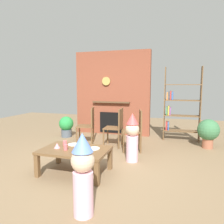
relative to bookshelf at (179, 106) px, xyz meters
The scene contains 19 objects.
ground_plane 2.90m from the bookshelf, 119.59° to the right, with size 12.00×12.00×0.00m, color #846B4C.
brick_fireplace_feature 1.90m from the bookshelf, behind, with size 2.20×0.28×2.40m.
bookshelf is the anchor object (origin of this frame).
coffee_table 3.20m from the bookshelf, 121.21° to the right, with size 1.10×0.72×0.41m.
paper_cup_near_left 3.16m from the bookshelf, 118.44° to the right, with size 0.07×0.07×0.09m, color #F2CC4C.
paper_cup_near_right 3.33m from the bookshelf, 122.08° to the right, with size 0.06×0.06×0.09m, color #E5666B.
paper_cup_center 3.22m from the bookshelf, 126.22° to the right, with size 0.06×0.06×0.09m, color #E5666B.
paper_cup_far_left 3.18m from the bookshelf, 116.23° to the right, with size 0.07×0.07×0.09m, color #669EE0.
paper_plate_front 2.97m from the bookshelf, 117.34° to the right, with size 0.20×0.20×0.01m, color white.
paper_plate_rear 3.09m from the bookshelf, 125.44° to the right, with size 0.19×0.19×0.01m, color white.
birthday_cake_slice 3.39m from the bookshelf, 125.28° to the right, with size 0.10×0.10×0.09m, color pink.
table_fork 3.09m from the bookshelf, 121.80° to the right, with size 0.15×0.02×0.01m, color silver.
child_with_cone_hat 3.86m from the bookshelf, 105.51° to the right, with size 0.26×0.26×0.94m.
child_in_pink 2.12m from the bookshelf, 113.91° to the right, with size 0.26×0.26×0.92m.
dining_chair_left 2.37m from the bookshelf, 154.58° to the right, with size 0.49×0.49×0.90m.
dining_chair_middle 1.78m from the bookshelf, 142.88° to the right, with size 0.42×0.42×0.90m.
dining_chair_right 1.57m from the bookshelf, 125.76° to the right, with size 0.49×0.49×0.90m.
potted_plant_tall 0.99m from the bookshelf, 40.51° to the right, with size 0.48×0.48×0.67m.
potted_plant_short 3.09m from the bookshelf, 169.49° to the right, with size 0.40×0.40×0.57m.
Camera 1 is at (1.28, -3.32, 1.45)m, focal length 33.85 mm.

